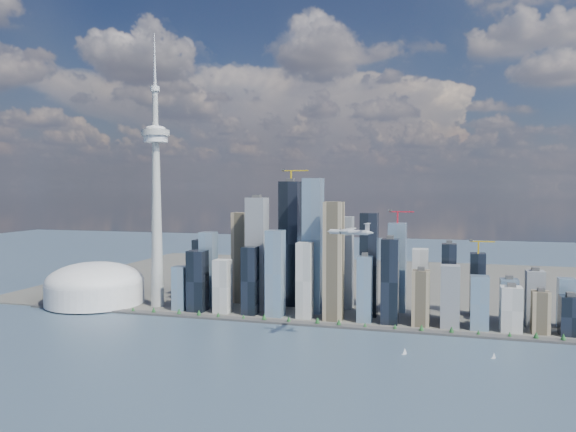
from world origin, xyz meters
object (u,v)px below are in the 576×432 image
(airplane, at_px, (350,232))
(sailboat_west, at_px, (404,352))
(needle_tower, at_px, (156,192))
(sailboat_east, at_px, (494,357))
(dome_stadium, at_px, (95,286))

(airplane, xyz_separation_m, sailboat_west, (81.91, 2.37, -176.59))
(needle_tower, distance_m, sailboat_west, 591.96)
(airplane, relative_size, sailboat_east, 7.47)
(airplane, bearing_deg, needle_tower, 163.38)
(needle_tower, bearing_deg, dome_stadium, -175.91)
(airplane, height_order, sailboat_east, airplane)
(dome_stadium, height_order, sailboat_east, dome_stadium)
(needle_tower, relative_size, sailboat_west, 52.01)
(dome_stadium, distance_m, airplane, 613.05)
(dome_stadium, bearing_deg, sailboat_east, -12.24)
(airplane, bearing_deg, dome_stadium, 169.83)
(needle_tower, relative_size, dome_stadium, 2.75)
(needle_tower, xyz_separation_m, airplane, (427.53, -194.35, -55.86))
(dome_stadium, distance_m, sailboat_east, 792.89)
(needle_tower, height_order, dome_stadium, needle_tower)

